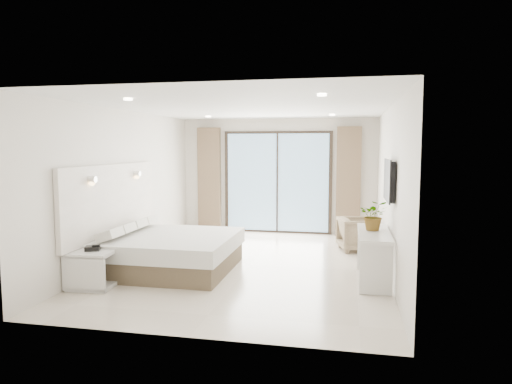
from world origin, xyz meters
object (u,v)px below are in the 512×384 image
nightstand (92,270)px  console_desk (374,245)px  armchair (358,232)px  bed (169,252)px

nightstand → console_desk: size_ratio=0.42×
nightstand → armchair: size_ratio=0.87×
nightstand → armchair: bearing=36.3°
nightstand → armchair: (3.82, 3.25, 0.09)m
nightstand → armchair: armchair is taller
bed → console_desk: (3.30, 0.01, 0.25)m
nightstand → console_desk: (4.01, 1.16, 0.28)m
console_desk → armchair: (-0.19, 2.09, -0.19)m
nightstand → console_desk: bearing=12.0°
console_desk → armchair: size_ratio=2.06×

